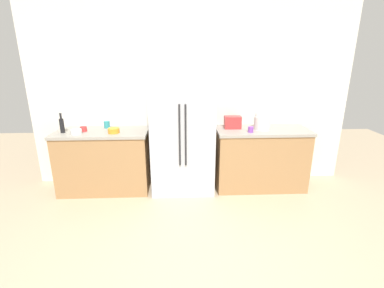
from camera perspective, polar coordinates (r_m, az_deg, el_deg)
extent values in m
plane|color=tan|center=(2.95, 1.70, -23.55)|extent=(9.99, 9.99, 0.00)
cube|color=silver|center=(4.28, -0.17, 12.24)|extent=(4.83, 0.10, 3.07)
cube|color=#9E7247|center=(4.33, -17.46, -3.54)|extent=(1.29, 0.60, 0.87)
cube|color=gray|center=(4.19, -18.03, 2.28)|extent=(1.32, 0.63, 0.04)
cube|color=#9E7247|center=(4.35, 13.74, -3.09)|extent=(1.32, 0.60, 0.87)
cube|color=gray|center=(4.22, 14.19, 2.70)|extent=(1.35, 0.63, 0.04)
cube|color=#B7BABF|center=(4.00, -1.99, 3.03)|extent=(0.89, 0.63, 1.86)
cylinder|color=#262628|center=(3.68, -2.55, 1.71)|extent=(0.02, 0.02, 0.84)
cylinder|color=#262628|center=(3.68, -1.30, 1.72)|extent=(0.02, 0.02, 0.84)
cube|color=red|center=(4.16, 8.32, 4.42)|extent=(0.24, 0.15, 0.18)
cylinder|color=silver|center=(4.18, 14.15, 4.20)|extent=(0.24, 0.24, 0.19)
sphere|color=silver|center=(4.16, 14.25, 5.47)|extent=(0.22, 0.22, 0.22)
cylinder|color=black|center=(4.27, -25.07, 3.39)|extent=(0.06, 0.06, 0.20)
cylinder|color=black|center=(4.25, -25.30, 5.10)|extent=(0.03, 0.03, 0.07)
cylinder|color=#333338|center=(4.24, -25.38, 5.64)|extent=(0.03, 0.03, 0.02)
cylinder|color=red|center=(4.24, -21.32, 2.88)|extent=(0.09, 0.09, 0.07)
cylinder|color=teal|center=(4.33, -17.03, 3.82)|extent=(0.09, 0.09, 0.10)
cylinder|color=purple|center=(4.00, 11.93, 2.94)|extent=(0.08, 0.08, 0.08)
cylinder|color=white|center=(4.15, -22.60, 2.34)|extent=(0.14, 0.14, 0.06)
cylinder|color=orange|center=(4.03, -15.74, 2.67)|extent=(0.16, 0.16, 0.07)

